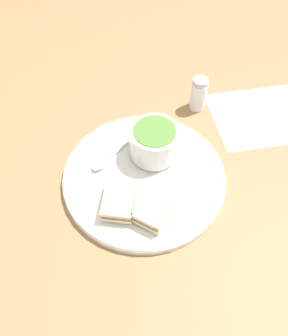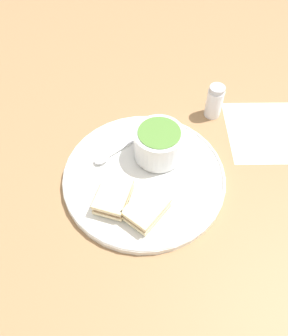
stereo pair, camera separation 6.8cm
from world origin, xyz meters
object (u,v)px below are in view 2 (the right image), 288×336
salt_shaker (214,102)px  sandwich_half_near (113,197)px  spoon (105,157)px  sandwich_half_far (146,209)px  soup_bowl (159,143)px

salt_shaker → sandwich_half_near: bearing=-26.8°
spoon → sandwich_half_far: 0.16m
sandwich_half_near → sandwich_half_far: size_ratio=0.85×
soup_bowl → salt_shaker: (-0.17, 0.10, -0.01)m
spoon → sandwich_half_near: (0.10, 0.05, 0.01)m
sandwich_half_far → salt_shaker: salt_shaker is taller
soup_bowl → sandwich_half_near: 0.15m
salt_shaker → spoon: bearing=-44.1°
soup_bowl → salt_shaker: size_ratio=1.23×
sandwich_half_far → salt_shaker: (-0.32, 0.09, 0.01)m
sandwich_half_near → salt_shaker: 0.35m
spoon → sandwich_half_near: sandwich_half_near is taller
spoon → salt_shaker: bearing=173.0°
spoon → sandwich_half_near: bearing=64.9°
sandwich_half_far → soup_bowl: bearing=-175.8°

